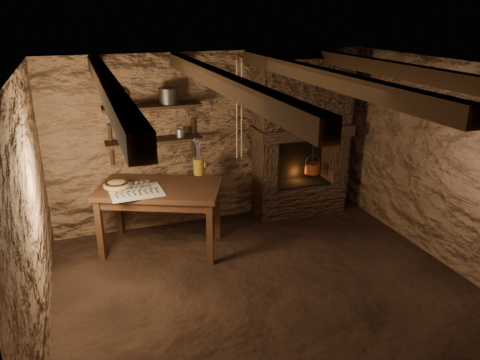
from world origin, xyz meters
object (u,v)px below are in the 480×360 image
object	(u,v)px
iron_stockpot	(168,97)
red_pot	(312,168)
work_table	(161,215)
wooden_bowl	(117,185)
stoneware_jug	(199,159)

from	to	relation	value
iron_stockpot	red_pot	world-z (taller)	iron_stockpot
work_table	iron_stockpot	bearing A→B (deg)	86.33
wooden_bowl	red_pot	bearing A→B (deg)	5.92
work_table	wooden_bowl	size ratio (longest dim) A/B	5.18
wooden_bowl	red_pot	xyz separation A→B (m)	(2.84, 0.29, -0.19)
work_table	iron_stockpot	size ratio (longest dim) A/B	7.00
stoneware_jug	iron_stockpot	world-z (taller)	iron_stockpot
iron_stockpot	red_pot	xyz separation A→B (m)	(2.07, -0.12, -1.15)
stoneware_jug	red_pot	distance (m)	1.80
stoneware_jug	red_pot	world-z (taller)	stoneware_jug
stoneware_jug	wooden_bowl	bearing A→B (deg)	173.61
work_table	red_pot	bearing A→B (deg)	33.69
stoneware_jug	wooden_bowl	xyz separation A→B (m)	(-1.08, -0.16, -0.17)
wooden_bowl	iron_stockpot	distance (m)	1.31
stoneware_jug	iron_stockpot	bearing A→B (deg)	126.04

